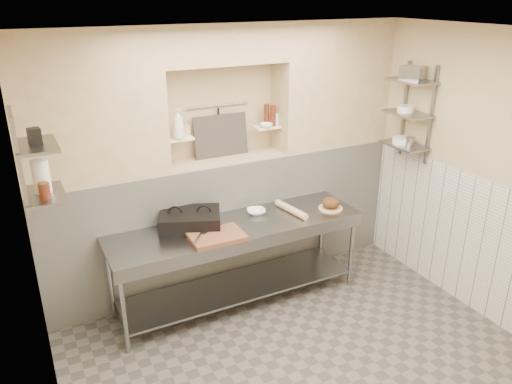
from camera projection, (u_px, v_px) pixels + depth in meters
floor at (309, 371)px, 4.41m from camera, size 4.00×3.90×0.10m
ceiling at (326, 27)px, 3.32m from camera, size 4.00×3.90×0.10m
wall_left at (31, 291)px, 3.00m from camera, size 0.10×3.90×2.80m
wall_right at (497, 181)px, 4.73m from camera, size 0.10×3.90×2.80m
wall_back at (216, 154)px, 5.52m from camera, size 4.00×0.10×2.80m
backwall_lower at (227, 219)px, 5.57m from camera, size 4.00×0.40×1.40m
alcove_sill at (225, 159)px, 5.31m from camera, size 1.30×0.40×0.02m
backwall_pillar_left at (89, 107)px, 4.49m from camera, size 1.35×0.40×1.40m
backwall_pillar_right at (332, 84)px, 5.60m from camera, size 1.35×0.40×1.40m
backwall_header at (222, 43)px, 4.86m from camera, size 1.30×0.40×0.40m
wainscot_left at (58, 378)px, 3.29m from camera, size 0.02×3.90×1.40m
wainscot_right at (480, 247)px, 4.97m from camera, size 0.02×3.90×1.40m
alcove_shelf_left at (179, 139)px, 4.99m from camera, size 0.28×0.16×0.02m
alcove_shelf_right at (267, 127)px, 5.41m from camera, size 0.28×0.16×0.02m
utensil_rail at (217, 106)px, 5.24m from camera, size 0.70×0.02×0.02m
hanging_steel at (219, 122)px, 5.29m from camera, size 0.02×0.02×0.30m
splash_panel at (221, 136)px, 5.30m from camera, size 0.60×0.08×0.45m
shelf_rail_left_a at (19, 166)px, 3.92m from camera, size 0.03×0.03×0.95m
shelf_rail_left_b at (23, 182)px, 3.58m from camera, size 0.03×0.03×0.95m
wall_shelf_left_lower at (44, 195)px, 3.88m from camera, size 0.30×0.50×0.02m
wall_shelf_left_upper at (36, 145)px, 3.73m from camera, size 0.30×0.50×0.03m
shelf_rail_right_a at (404, 109)px, 5.56m from camera, size 0.03×0.03×1.05m
shelf_rail_right_b at (431, 116)px, 5.23m from camera, size 0.03×0.03×1.05m
wall_shelf_right_lower at (404, 145)px, 5.47m from camera, size 0.30×0.50×0.02m
wall_shelf_right_mid at (408, 114)px, 5.34m from camera, size 0.30×0.50×0.02m
wall_shelf_right_upper at (412, 81)px, 5.21m from camera, size 0.30×0.50×0.03m
prep_table at (238, 248)px, 5.07m from camera, size 2.60×0.70×0.90m
panini_press at (190, 220)px, 4.91m from camera, size 0.71×0.62×0.16m
cutting_board at (217, 237)px, 4.70m from camera, size 0.52×0.37×0.05m
knife_blade at (213, 229)px, 4.80m from camera, size 0.27×0.16×0.01m
tongs at (198, 238)px, 4.60m from camera, size 0.16×0.20×0.02m
mixing_bowl at (256, 212)px, 5.23m from camera, size 0.23×0.23×0.05m
rolling_pin at (291, 210)px, 5.25m from camera, size 0.14×0.47×0.07m
bread_board at (330, 208)px, 5.35m from camera, size 0.26×0.26×0.02m
bread_loaf at (331, 203)px, 5.32m from camera, size 0.19×0.19×0.12m
bottle_soap at (178, 124)px, 4.88m from camera, size 0.13×0.13×0.30m
jar_alcove at (185, 130)px, 5.01m from camera, size 0.08×0.08×0.11m
bowl_alcove at (266, 125)px, 5.34m from camera, size 0.17×0.17×0.04m
condiment_a at (273, 115)px, 5.37m from camera, size 0.06×0.06×0.22m
condiment_b at (267, 115)px, 5.39m from camera, size 0.06×0.06×0.23m
condiment_c at (276, 119)px, 5.44m from camera, size 0.07×0.07×0.12m
jug_left at (41, 176)px, 3.85m from camera, size 0.13×0.13×0.26m
jar_left at (44, 191)px, 3.76m from camera, size 0.08×0.08×0.12m
box_left_upper at (34, 136)px, 3.69m from camera, size 0.10×0.10×0.12m
bowl_right at (402, 140)px, 5.48m from camera, size 0.22×0.22×0.07m
canister_right at (410, 142)px, 5.38m from camera, size 0.10×0.10×0.10m
bowl_right_mid at (406, 109)px, 5.36m from camera, size 0.17×0.17×0.06m
basket_right at (413, 73)px, 5.18m from camera, size 0.25×0.27×0.14m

